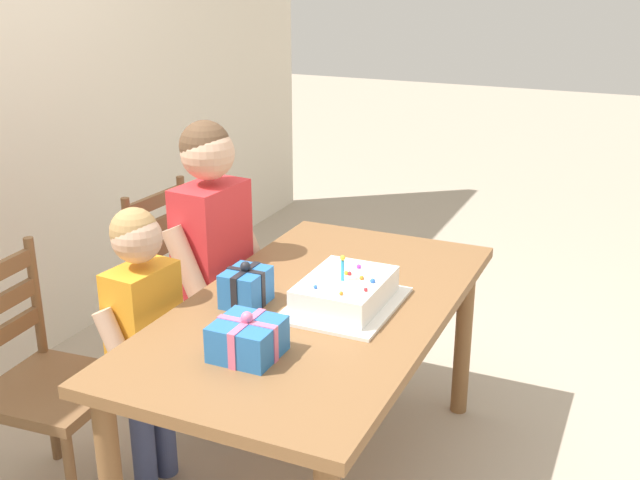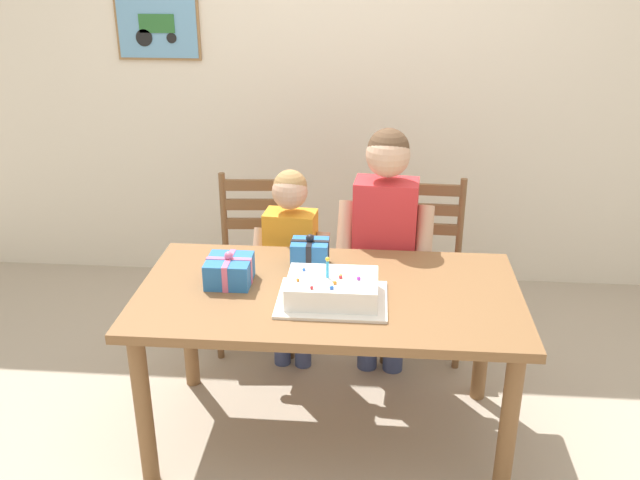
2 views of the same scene
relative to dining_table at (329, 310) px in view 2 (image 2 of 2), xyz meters
The scene contains 10 objects.
ground_plane 0.64m from the dining_table, ahead, with size 20.00×20.00×0.00m, color tan.
back_wall 1.83m from the dining_table, 90.14° to the left, with size 6.40×0.11×2.60m.
dining_table is the anchor object (origin of this frame).
birthday_cake 0.17m from the dining_table, 77.84° to the right, with size 0.44×0.34×0.19m.
gift_box_red_large 0.45m from the dining_table, behind, with size 0.19×0.19×0.15m.
gift_box_beside_cake 0.29m from the dining_table, 114.10° to the left, with size 0.17×0.14×0.16m.
chair_left 0.97m from the dining_table, 118.21° to the left, with size 0.45×0.45×0.92m.
chair_right 0.97m from the dining_table, 61.87° to the left, with size 0.44×0.44×0.92m.
child_older 0.62m from the dining_table, 67.47° to the left, with size 0.48×0.28×1.28m.
child_younger 0.61m from the dining_table, 112.16° to the left, with size 0.40×0.24×1.07m.
Camera 2 is at (0.17, -2.55, 2.05)m, focal length 38.83 mm.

